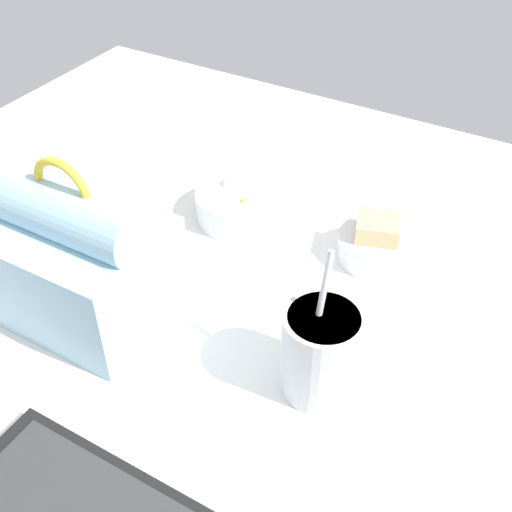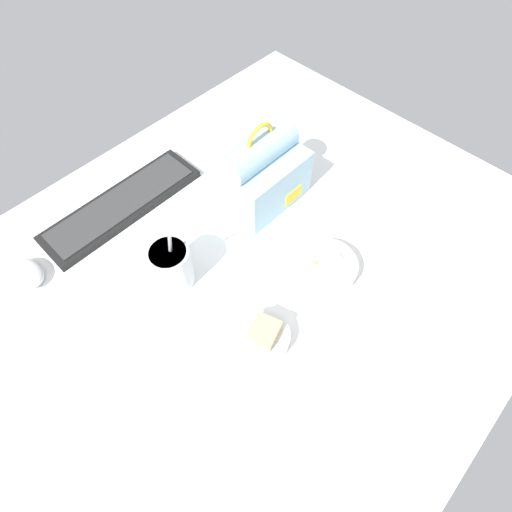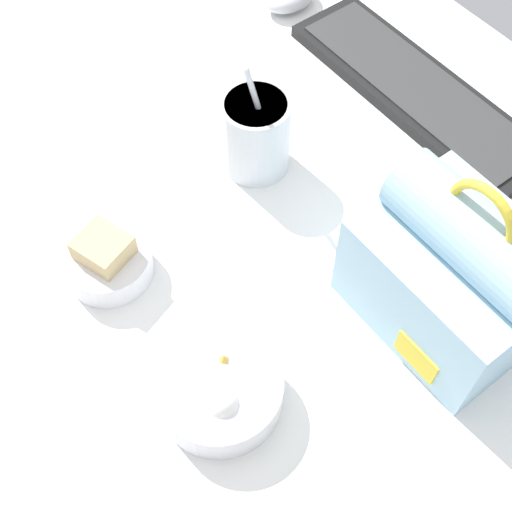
% 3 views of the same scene
% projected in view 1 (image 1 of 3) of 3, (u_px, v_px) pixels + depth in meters
% --- Properties ---
extents(desk_surface, '(1.40, 1.10, 0.02)m').
position_uv_depth(desk_surface, '(268.00, 300.00, 0.84)').
color(desk_surface, white).
rests_on(desk_surface, ground).
extents(lunch_bag, '(0.20, 0.16, 0.22)m').
position_uv_depth(lunch_bag, '(79.00, 259.00, 0.77)').
color(lunch_bag, '#9EC6DB').
rests_on(lunch_bag, desk_surface).
extents(soup_cup, '(0.09, 0.09, 0.18)m').
position_uv_depth(soup_cup, '(321.00, 351.00, 0.69)').
color(soup_cup, silver).
rests_on(soup_cup, desk_surface).
extents(bento_bowl_sandwich, '(0.10, 0.10, 0.06)m').
position_uv_depth(bento_bowl_sandwich, '(375.00, 244.00, 0.88)').
color(bento_bowl_sandwich, silver).
rests_on(bento_bowl_sandwich, desk_surface).
extents(bento_bowl_snacks, '(0.13, 0.13, 0.06)m').
position_uv_depth(bento_bowl_snacks, '(241.00, 203.00, 0.95)').
color(bento_bowl_snacks, silver).
rests_on(bento_bowl_snacks, desk_surface).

